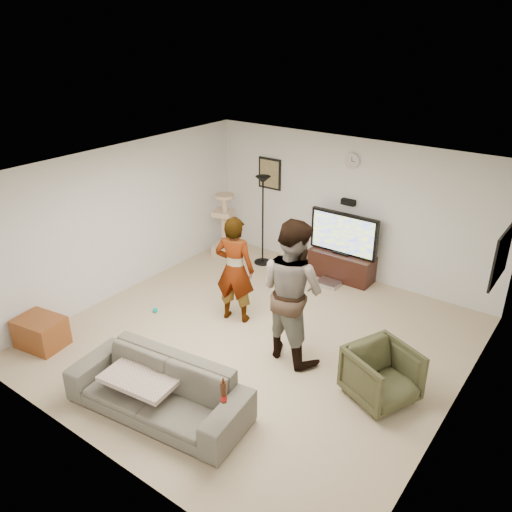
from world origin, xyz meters
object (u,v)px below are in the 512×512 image
Objects in this scene: cat_tree at (224,224)px; tv_stand at (341,265)px; person_right at (292,291)px; sofa at (158,389)px; tv at (344,234)px; floor_lamp at (263,221)px; beer_bottle at (224,392)px; armchair at (382,375)px; person_left at (235,270)px; side_table at (41,332)px.

tv_stand is at bearing 10.58° from cat_tree.
person_right is 2.11m from sofa.
person_right reaches higher than sofa.
tv is 0.63× the size of person_right.
floor_lamp is 4.76m from beer_bottle.
sofa is at bearing 154.99° from armchair.
cat_tree is at bearing 86.59° from armchair.
cat_tree is (-0.85, -0.12, -0.21)m from floor_lamp.
person_right is at bearing 108.51° from armchair.
person_right reaches higher than armchair.
person_left is (0.84, -1.90, -0.01)m from floor_lamp.
tv is at bearing 81.68° from sofa.
sofa is (-0.63, -1.90, -0.68)m from person_right.
cat_tree is at bearing -24.03° from person_right.
floor_lamp is at bearing 79.76° from armchair.
armchair reaches higher than tv_stand.
cat_tree reaches higher than sofa.
beer_bottle is (0.92, -4.42, 0.53)m from tv_stand.
cat_tree is 5.16m from beer_bottle.
person_left is at bearing 51.33° from side_table.
person_left is 1.25m from person_right.
person_right is (0.53, -2.52, 0.14)m from tv.
beer_bottle is (2.43, -4.09, -0.08)m from floor_lamp.
cat_tree is 1.67× the size of armchair.
cat_tree reaches higher than armchair.
person_left is at bearing -46.50° from cat_tree.
sofa reaches higher than tv_stand.
cat_tree is 0.64× the size of person_right.
armchair is at bearing 154.91° from person_left.
person_right is (2.05, -2.19, 0.15)m from floor_lamp.
person_left is (-0.67, -2.23, -0.01)m from tv.
beer_bottle is at bearing 174.12° from armchair.
floor_lamp reaches higher than person_left.
tv is 0.75× the size of person_left.
person_right reaches higher than tv.
tv is 1.93× the size of side_table.
person_right reaches higher than cat_tree.
person_right reaches higher than tv_stand.
floor_lamp is at bearing -167.81° from tv.
side_table is at bearing 173.64° from sofa.
beer_bottle is at bearing -50.45° from cat_tree.
person_left is at bearing -106.79° from tv.
person_left is at bearing 125.95° from beer_bottle.
tv_stand is at bearing 0.00° from tv.
beer_bottle reaches higher than armchair.
floor_lamp is 6.82× the size of beer_bottle.
tv_stand is 5.08m from side_table.
person_left is 6.77× the size of beer_bottle.
side_table is at bearing -91.18° from cat_tree.
tv_stand is 2.44m from cat_tree.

